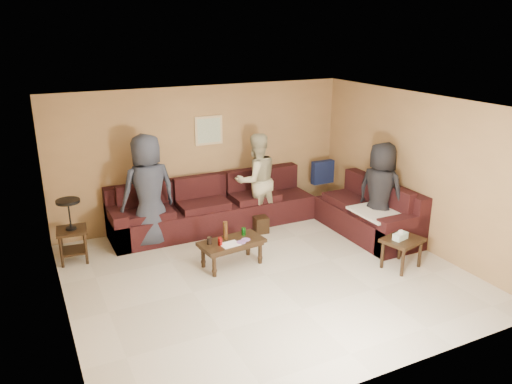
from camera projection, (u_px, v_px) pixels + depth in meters
room at (267, 166)px, 6.82m from camera, size 5.60×5.50×2.50m
sectional_sofa at (268, 213)px, 8.87m from camera, size 4.65×2.90×0.97m
coffee_table at (231, 244)px, 7.54m from camera, size 1.02×0.60×0.69m
end_table_left at (71, 229)px, 7.63m from camera, size 0.48×0.48×1.01m
side_table_right at (402, 243)px, 7.46m from camera, size 0.67×0.60×0.62m
waste_bin at (261, 225)px, 8.83m from camera, size 0.26×0.26×0.29m
wall_art at (209, 130)px, 8.96m from camera, size 0.52×0.04×0.52m
person_left at (148, 191)px, 8.11m from camera, size 0.99×0.72×1.88m
person_middle at (256, 180)px, 8.96m from camera, size 0.85×0.68×1.70m
person_right at (380, 193)px, 8.29m from camera, size 0.81×0.97×1.71m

